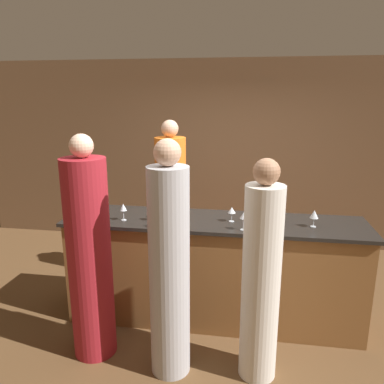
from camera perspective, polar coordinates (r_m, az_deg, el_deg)
name	(u,v)px	position (r m, az deg, el deg)	size (l,w,h in m)	color
ground_plane	(212,317)	(4.17, 3.14, -18.47)	(14.00, 14.00, 0.00)	brown
back_wall	(229,154)	(5.76, 5.60, 5.72)	(8.00, 0.06, 2.80)	brown
bar_counter	(213,270)	(3.91, 3.25, -11.77)	(2.97, 0.70, 1.08)	brown
bartender	(171,210)	(4.50, -3.22, -2.77)	(0.36, 0.36, 2.01)	orange
guest_0	(261,280)	(3.08, 10.48, -13.02)	(0.31, 0.31, 1.83)	silver
guest_1	(169,269)	(3.05, -3.49, -11.68)	(0.33, 0.33, 1.97)	#B2B2B7
guest_2	(90,258)	(3.38, -15.35, -9.60)	(0.38, 0.38, 1.98)	maroon
wine_bottle_0	(174,209)	(3.68, -2.80, -2.67)	(0.07, 0.07, 0.28)	black
wine_bottle_1	(271,212)	(3.67, 11.99, -2.97)	(0.07, 0.07, 0.28)	black
wine_glass_0	(123,208)	(3.71, -10.45, -2.36)	(0.07, 0.07, 0.17)	silver
wine_glass_1	(88,205)	(3.87, -15.57, -1.90)	(0.07, 0.07, 0.17)	silver
wine_glass_2	(161,206)	(3.71, -4.77, -2.13)	(0.08, 0.08, 0.17)	silver
wine_glass_3	(232,211)	(3.64, 6.08, -2.83)	(0.08, 0.08, 0.14)	silver
wine_glass_4	(154,208)	(3.65, -5.76, -2.41)	(0.07, 0.07, 0.17)	silver
wine_glass_5	(314,215)	(3.65, 18.12, -3.29)	(0.08, 0.08, 0.16)	silver
wine_glass_6	(244,216)	(3.42, 7.86, -3.69)	(0.07, 0.07, 0.17)	silver
wine_glass_7	(160,214)	(3.45, -4.87, -3.43)	(0.07, 0.07, 0.17)	silver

